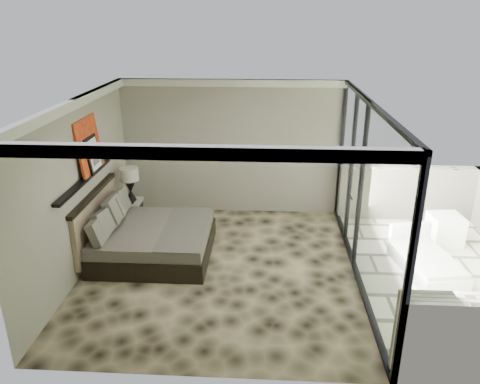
# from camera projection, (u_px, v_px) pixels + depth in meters

# --- Properties ---
(floor) EXTENTS (5.00, 5.00, 0.00)m
(floor) POSITION_uv_depth(u_px,v_px,m) (220.00, 269.00, 7.84)
(floor) COLOR black
(floor) RESTS_ON ground
(ceiling) EXTENTS (4.50, 5.00, 0.02)m
(ceiling) POSITION_uv_depth(u_px,v_px,m) (218.00, 102.00, 6.84)
(ceiling) COLOR silver
(ceiling) RESTS_ON back_wall
(back_wall) EXTENTS (4.50, 0.02, 2.80)m
(back_wall) POSITION_uv_depth(u_px,v_px,m) (231.00, 148.00, 9.66)
(back_wall) COLOR gray
(back_wall) RESTS_ON floor
(left_wall) EXTENTS (0.02, 5.00, 2.80)m
(left_wall) POSITION_uv_depth(u_px,v_px,m) (80.00, 188.00, 7.46)
(left_wall) COLOR gray
(left_wall) RESTS_ON floor
(glass_wall) EXTENTS (0.08, 5.00, 2.80)m
(glass_wall) POSITION_uv_depth(u_px,v_px,m) (364.00, 194.00, 7.21)
(glass_wall) COLOR white
(glass_wall) RESTS_ON floor
(terrace_slab) EXTENTS (3.00, 5.00, 0.12)m
(terrace_slab) POSITION_uv_depth(u_px,v_px,m) (448.00, 279.00, 7.65)
(terrace_slab) COLOR #BBB69F
(terrace_slab) RESTS_ON ground
(picture_ledge) EXTENTS (0.12, 2.20, 0.05)m
(picture_ledge) POSITION_uv_depth(u_px,v_px,m) (85.00, 180.00, 7.51)
(picture_ledge) COLOR black
(picture_ledge) RESTS_ON left_wall
(bed) EXTENTS (2.02, 1.95, 1.11)m
(bed) POSITION_uv_depth(u_px,v_px,m) (148.00, 238.00, 8.17)
(bed) COLOR black
(bed) RESTS_ON floor
(nightstand) EXTENTS (0.61, 0.61, 0.48)m
(nightstand) POSITION_uv_depth(u_px,v_px,m) (130.00, 214.00, 9.39)
(nightstand) COLOR black
(nightstand) RESTS_ON floor
(table_lamp) EXTENTS (0.37, 0.37, 0.67)m
(table_lamp) POSITION_uv_depth(u_px,v_px,m) (130.00, 180.00, 9.18)
(table_lamp) COLOR black
(table_lamp) RESTS_ON nightstand
(abstract_canvas) EXTENTS (0.13, 0.90, 0.90)m
(abstract_canvas) POSITION_uv_depth(u_px,v_px,m) (89.00, 145.00, 7.69)
(abstract_canvas) COLOR #A1160D
(abstract_canvas) RESTS_ON picture_ledge
(framed_print) EXTENTS (0.11, 0.50, 0.60)m
(framed_print) POSITION_uv_depth(u_px,v_px,m) (93.00, 154.00, 7.74)
(framed_print) COLOR black
(framed_print) RESTS_ON picture_ledge
(ottoman) EXTENTS (0.60, 0.60, 0.55)m
(ottoman) POSITION_uv_depth(u_px,v_px,m) (445.00, 229.00, 8.62)
(ottoman) COLOR white
(ottoman) RESTS_ON terrace_slab
(lounger) EXTENTS (0.96, 1.57, 0.57)m
(lounger) POSITION_uv_depth(u_px,v_px,m) (425.00, 261.00, 7.71)
(lounger) COLOR silver
(lounger) RESTS_ON terrace_slab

